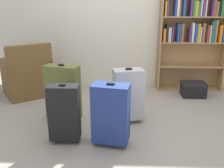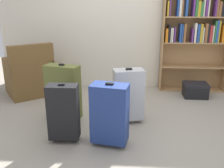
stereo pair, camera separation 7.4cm
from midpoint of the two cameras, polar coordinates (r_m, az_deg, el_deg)
The scene contains 10 objects.
ground_plane at distance 3.30m, azimuth 3.37°, elevation -9.95°, with size 8.14×8.14×0.00m, color #9E9384.
back_wall at distance 4.67m, azimuth 3.90°, elevation 15.09°, with size 4.65×0.10×2.60m, color beige.
bookshelf at distance 4.67m, azimuth 18.88°, elevation 10.76°, with size 1.14×0.26×1.71m.
armchair at distance 4.56m, azimuth -17.60°, elevation 1.62°, with size 0.98×0.98×0.90m.
mug at distance 4.37m, azimuth -11.35°, elevation -2.31°, with size 0.12×0.08×0.10m.
storage_box at distance 4.50m, azimuth 18.68°, elevation -1.20°, with size 0.39×0.30×0.24m.
suitcase_navy_blue at distance 2.79m, azimuth 0.25°, elevation -6.63°, with size 0.43×0.30×0.73m.
suitcase_olive at distance 3.40m, azimuth -10.29°, elevation -1.78°, with size 0.48×0.30×0.79m.
suitcase_black at distance 2.90m, azimuth -10.13°, elevation -6.25°, with size 0.34×0.19×0.70m.
suitcase_silver at distance 3.33m, azimuth 4.33°, elevation -2.40°, with size 0.42×0.30×0.74m.
Camera 2 is at (0.04, -2.90, 1.56)m, focal length 40.67 mm.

